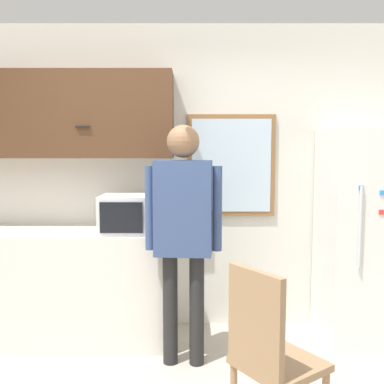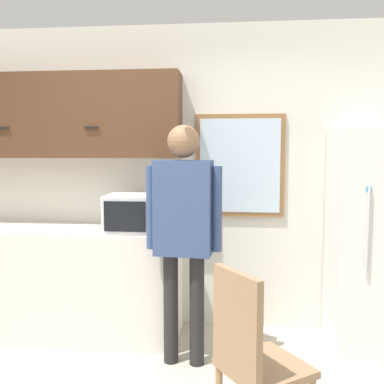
% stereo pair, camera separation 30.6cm
% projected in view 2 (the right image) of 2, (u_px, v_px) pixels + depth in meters
% --- Properties ---
extents(back_wall, '(6.00, 0.06, 2.70)m').
position_uv_depth(back_wall, '(178.00, 178.00, 3.88)').
color(back_wall, silver).
rests_on(back_wall, ground_plane).
extents(counter, '(2.24, 0.64, 0.94)m').
position_uv_depth(counter, '(51.00, 280.00, 3.73)').
color(counter, silver).
rests_on(counter, ground_plane).
extents(upper_cabinets, '(2.24, 0.32, 0.73)m').
position_uv_depth(upper_cabinets, '(54.00, 116.00, 3.76)').
color(upper_cabinets, '#51331E').
extents(microwave, '(0.47, 0.40, 0.30)m').
position_uv_depth(microwave, '(136.00, 213.00, 3.50)').
color(microwave, white).
rests_on(microwave, counter).
extents(person, '(0.56, 0.25, 1.78)m').
position_uv_depth(person, '(184.00, 220.00, 3.13)').
color(person, black).
rests_on(person, ground_plane).
extents(refrigerator, '(0.76, 0.67, 1.77)m').
position_uv_depth(refrigerator, '(381.00, 240.00, 3.41)').
color(refrigerator, white).
rests_on(refrigerator, ground_plane).
extents(chair, '(0.57, 0.57, 1.00)m').
position_uv_depth(chair, '(252.00, 354.00, 2.22)').
color(chair, '#997551').
rests_on(chair, ground_plane).
extents(window, '(0.78, 0.05, 0.90)m').
position_uv_depth(window, '(240.00, 166.00, 3.78)').
color(window, olive).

